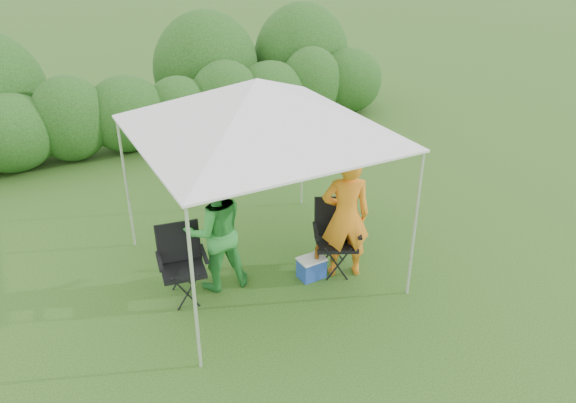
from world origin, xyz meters
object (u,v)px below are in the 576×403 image
man (346,216)px  woman (215,230)px  canopy (258,107)px  chair_right (336,231)px  cooler (311,268)px  chair_left (181,258)px

man → woman: (-1.70, 0.58, -0.06)m
canopy → chair_right: canopy is taller
cooler → canopy: bearing=130.5°
chair_right → chair_left: chair_right is taller
woman → cooler: size_ratio=4.47×
canopy → woman: bearing=-172.9°
chair_right → man: bearing=-57.8°
woman → cooler: bearing=165.4°
chair_right → chair_left: (-2.18, 0.39, -0.02)m
canopy → chair_right: (0.97, -0.47, -1.86)m
canopy → chair_left: bearing=-176.4°
man → woman: size_ratio=1.07×
chair_right → cooler: 0.63m
woman → chair_right: bearing=173.1°
canopy → cooler: 2.42m
canopy → woman: canopy is taller
chair_right → cooler: size_ratio=2.70×
woman → cooler: 1.50m
canopy → man: 1.94m
chair_left → cooler: size_ratio=2.62×
canopy → woman: (-0.71, -0.09, -1.59)m
chair_left → cooler: 1.85m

